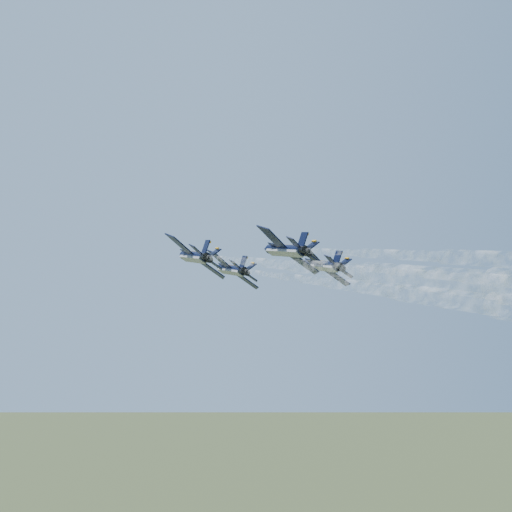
{
  "coord_description": "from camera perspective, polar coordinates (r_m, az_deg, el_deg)",
  "views": [
    {
      "loc": [
        -12.33,
        -99.52,
        79.5
      ],
      "look_at": [
        1.07,
        -0.44,
        95.85
      ],
      "focal_mm": 45.0,
      "sensor_mm": 36.0,
      "label": 1
    }
  ],
  "objects": [
    {
      "name": "smoke_trail_left",
      "position": [
        50.26,
        16.76,
        8.91
      ],
      "size": [
        23.94,
        67.63,
        3.1
      ],
      "rotation": [
        0.0,
        0.6,
        0.32
      ],
      "color": "white"
    },
    {
      "name": "smoke_trail_lead",
      "position": [
        64.52,
        17.52,
        4.92
      ],
      "size": [
        23.94,
        67.63,
        3.1
      ],
      "rotation": [
        0.0,
        0.6,
        0.32
      ],
      "color": "white"
    },
    {
      "name": "jet_lead",
      "position": [
        109.44,
        -2.22,
        -1.23
      ],
      "size": [
        9.14,
        14.57,
        6.29
      ],
      "rotation": [
        0.0,
        0.6,
        0.32
      ],
      "color": "black"
    },
    {
      "name": "jet_right",
      "position": [
        104.95,
        5.77,
        -0.84
      ],
      "size": [
        9.14,
        14.57,
        6.29
      ],
      "rotation": [
        0.0,
        0.6,
        0.32
      ],
      "color": "black"
    },
    {
      "name": "jet_left",
      "position": [
        96.02,
        -5.55,
        -0.06
      ],
      "size": [
        9.14,
        14.57,
        6.29
      ],
      "rotation": [
        0.0,
        0.6,
        0.32
      ],
      "color": "black"
    },
    {
      "name": "jet_slot",
      "position": [
        90.13,
        2.6,
        0.51
      ],
      "size": [
        9.14,
        14.57,
        6.29
      ],
      "rotation": [
        0.0,
        0.6,
        0.32
      ],
      "color": "black"
    }
  ]
}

